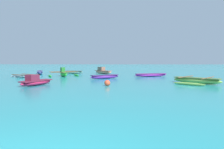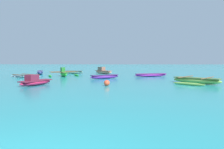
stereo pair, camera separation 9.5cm
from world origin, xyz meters
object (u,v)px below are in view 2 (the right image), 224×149
Objects in this scene: moored_boat_1 at (103,71)px; moored_boat_6 at (35,82)px; moored_boat_7 at (26,76)px; mooring_buoy_1 at (107,83)px; moored_boat_2 at (105,77)px; moored_boat_4 at (151,75)px; moored_boat_3 at (196,80)px; moored_boat_8 at (40,72)px; moored_boat_0 at (63,73)px; moored_boat_5 at (74,72)px.

moored_boat_1 reaches higher than moored_boat_6.
mooring_buoy_1 is at bearing -96.36° from moored_boat_7.
moored_boat_4 is at bearing -3.51° from moored_boat_2.
moored_boat_4 is at bearing 148.88° from moored_boat_3.
moored_boat_6 is (-3.77, -14.18, -0.06)m from moored_boat_1.
moored_boat_4 is at bearing 63.43° from mooring_buoy_1.
moored_boat_1 is at bearing 73.53° from moored_boat_8.
moored_boat_1 is 8.82m from moored_boat_8.
moored_boat_7 is at bearing 54.59° from moored_boat_6.
moored_boat_0 reaches higher than moored_boat_1.
moored_boat_4 is 1.42× the size of moored_boat_5.
moored_boat_1 reaches higher than moored_boat_7.
moored_boat_7 is (-16.25, 5.46, -0.09)m from moored_boat_3.
moored_boat_7 is at bearing -113.15° from moored_boat_5.
moored_boat_1 reaches higher than moored_boat_2.
moored_boat_7 is 0.94× the size of moored_boat_8.
moored_boat_4 is at bearing -51.21° from moored_boat_7.
moored_boat_2 is at bearing -166.04° from moored_boat_4.
moored_boat_8 is 16.89m from mooring_buoy_1.
moored_boat_2 is at bearing 29.93° from moored_boat_8.
moored_boat_6 reaches higher than moored_boat_2.
moored_boat_0 is 4.10m from moored_boat_7.
moored_boat_6 is 0.75× the size of moored_boat_7.
moored_boat_4 is at bearing 62.16° from moored_boat_0.
moored_boat_0 reaches higher than moored_boat_2.
moored_boat_1 is 4.15m from moored_boat_5.
moored_boat_2 is 7.45m from moored_boat_6.
moored_boat_4 is (5.10, 3.03, -0.02)m from moored_boat_2.
moored_boat_8 is at bearing 108.04° from moored_boat_2.
moored_boat_8 reaches higher than moored_boat_7.
moored_boat_3 reaches higher than moored_boat_2.
moored_boat_0 reaches higher than moored_boat_4.
moored_boat_7 is (-13.84, -1.78, -0.04)m from moored_boat_4.
moored_boat_1 reaches higher than mooring_buoy_1.
moored_boat_2 is at bearing -14.04° from moored_boat_6.
moored_boat_5 is at bearing 87.78° from moored_boat_2.
moored_boat_1 is 0.81× the size of moored_boat_8.
moored_boat_0 is at bearing -30.63° from moored_boat_7.
moored_boat_0 is 6.71m from moored_boat_1.
moored_boat_4 is at bearing 7.66° from moored_boat_1.
moored_boat_0 is 1.20× the size of moored_boat_1.
moored_boat_7 is at bearing 137.67° from moored_boat_2.
moored_boat_0 is 14.62m from moored_boat_3.
moored_boat_6 is at bearing -118.42° from moored_boat_7.
mooring_buoy_1 is (-4.51, -9.02, 0.01)m from moored_boat_4.
moored_boat_0 is at bearing 114.06° from moored_boat_2.
moored_boat_5 is (-12.51, 12.21, -0.00)m from moored_boat_3.
moored_boat_0 is 1.39× the size of moored_boat_5.
moored_boat_6 is at bearing -1.71° from moored_boat_8.
mooring_buoy_1 is (5.22, -0.17, -0.07)m from moored_boat_6.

